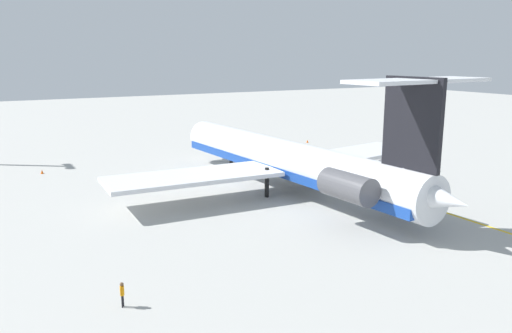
% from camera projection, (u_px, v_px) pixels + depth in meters
% --- Properties ---
extents(ground, '(301.32, 301.32, 0.00)m').
position_uv_depth(ground, '(356.00, 183.00, 64.41)').
color(ground, '#ADADA8').
extents(main_jetliner, '(48.13, 42.67, 14.01)m').
position_uv_depth(main_jetliner, '(292.00, 161.00, 59.09)').
color(main_jetliner, silver).
rests_on(main_jetliner, ground).
extents(ground_crew_near_nose, '(0.28, 0.43, 1.77)m').
position_uv_depth(ground_crew_near_nose, '(274.00, 142.00, 87.52)').
color(ground_crew_near_nose, black).
rests_on(ground_crew_near_nose, ground).
extents(ground_crew_near_tail, '(0.35, 0.30, 1.69)m').
position_uv_depth(ground_crew_near_tail, '(122.00, 291.00, 32.42)').
color(ground_crew_near_tail, black).
rests_on(ground_crew_near_tail, ground).
extents(safety_cone_nose, '(0.40, 0.40, 0.55)m').
position_uv_depth(safety_cone_nose, '(307.00, 141.00, 93.95)').
color(safety_cone_nose, '#EA590F').
rests_on(safety_cone_nose, ground).
extents(safety_cone_wingtip, '(0.40, 0.40, 0.55)m').
position_uv_depth(safety_cone_wingtip, '(42.00, 172.00, 69.33)').
color(safety_cone_wingtip, '#EA590F').
rests_on(safety_cone_wingtip, ground).
extents(taxiway_centreline, '(82.23, 1.38, 0.01)m').
position_uv_depth(taxiway_centreline, '(347.00, 181.00, 65.46)').
color(taxiway_centreline, gold).
rests_on(taxiway_centreline, ground).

